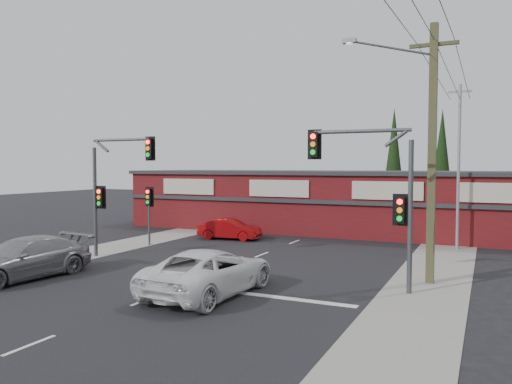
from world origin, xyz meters
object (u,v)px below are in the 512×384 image
at_px(utility_pole, 428,145).
at_px(white_suv, 210,271).
at_px(shop_building, 313,200).
at_px(silver_suv, 23,259).
at_px(red_sedan, 230,229).

bearing_deg(utility_pole, white_suv, -143.51).
height_order(shop_building, utility_pole, utility_pole).
height_order(silver_suv, red_sedan, silver_suv).
relative_size(silver_suv, utility_pole, 0.57).
xyz_separation_m(white_suv, shop_building, (-2.54, 19.04, 1.32)).
distance_m(shop_building, utility_pole, 17.15).
height_order(red_sedan, utility_pole, utility_pole).
xyz_separation_m(silver_suv, utility_pole, (14.90, 6.15, 4.57)).
distance_m(silver_suv, shop_building, 20.94).
distance_m(red_sedan, shop_building, 7.80).
xyz_separation_m(white_suv, utility_pole, (6.82, 5.05, 4.58)).
height_order(white_suv, red_sedan, white_suv).
relative_size(white_suv, shop_building, 0.21).
relative_size(white_suv, silver_suv, 1.03).
bearing_deg(shop_building, red_sedan, -113.55).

